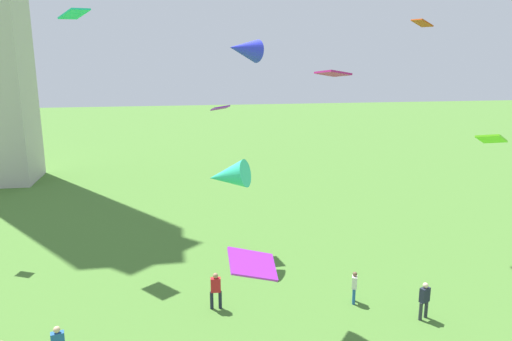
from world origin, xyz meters
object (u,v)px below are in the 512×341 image
kite_flying_1 (491,139)px  kite_flying_3 (74,14)px  kite_flying_10 (253,264)px  person_1 (354,285)px  person_3 (424,298)px  kite_flying_7 (422,23)px  person_2 (216,289)px  kite_flying_8 (227,176)px  kite_flying_5 (333,73)px  kite_flying_4 (244,49)px  kite_flying_0 (220,108)px

kite_flying_1 → kite_flying_3: size_ratio=0.99×
kite_flying_10 → person_1: bearing=33.0°
person_3 → kite_flying_7: kite_flying_7 is taller
person_2 → kite_flying_1: bearing=-173.1°
person_3 → kite_flying_3: kite_flying_3 is taller
kite_flying_7 → kite_flying_8: 14.52m
kite_flying_1 → kite_flying_8: size_ratio=0.66×
kite_flying_3 → kite_flying_5: (11.12, -10.61, -2.89)m
person_1 → person_3: person_3 is taller
person_2 → kite_flying_8: kite_flying_8 is taller
kite_flying_4 → kite_flying_8: (-0.34, 4.31, -6.80)m
kite_flying_10 → kite_flying_7: bearing=37.5°
kite_flying_7 → kite_flying_5: bearing=135.2°
person_2 → kite_flying_7: size_ratio=1.36×
kite_flying_7 → kite_flying_3: bearing=83.9°
person_3 → person_1: bearing=118.0°
person_1 → kite_flying_8: (-5.32, 6.15, 4.09)m
kite_flying_5 → kite_flying_10: (-3.60, -3.03, -6.20)m
kite_flying_3 → kite_flying_4: bearing=11.9°
kite_flying_1 → kite_flying_10: (-13.02, -6.34, -2.87)m
person_3 → kite_flying_4: bearing=128.7°
kite_flying_0 → kite_flying_5: bearing=-169.4°
person_2 → kite_flying_8: size_ratio=0.60×
kite_flying_3 → kite_flying_4: (8.26, -6.76, -1.95)m
person_1 → kite_flying_10: (-5.73, -5.04, 3.75)m
person_3 → kite_flying_1: size_ratio=0.90×
person_1 → kite_flying_4: kite_flying_4 is taller
kite_flying_0 → kite_flying_1: 14.82m
kite_flying_0 → kite_flying_10: (-0.33, -13.94, -3.85)m
person_1 → person_3: size_ratio=0.90×
kite_flying_1 → kite_flying_8: kite_flying_1 is taller
kite_flying_4 → person_3: bearing=37.6°
person_1 → person_2: 6.57m
kite_flying_3 → person_3: bearing=17.5°
kite_flying_5 → kite_flying_7: bearing=-53.9°
kite_flying_4 → kite_flying_10: size_ratio=1.15×
kite_flying_8 → kite_flying_7: bearing=125.4°
kite_flying_0 → kite_flying_8: (0.08, -2.75, -3.51)m
person_3 → kite_flying_0: (-7.93, 10.82, 7.50)m
kite_flying_5 → kite_flying_8: bearing=9.4°
kite_flying_4 → kite_flying_8: kite_flying_4 is taller
kite_flying_5 → kite_flying_4: bearing=24.7°
kite_flying_0 → kite_flying_3: bearing=86.0°
kite_flying_7 → kite_flying_8: bearing=93.7°
kite_flying_7 → person_3: bearing=154.7°
person_1 → person_2: bearing=106.8°
person_2 → kite_flying_0: size_ratio=1.18×
person_3 → kite_flying_10: (-8.26, -3.11, 3.65)m
person_1 → kite_flying_7: (6.43, 7.50, 12.51)m
kite_flying_7 → kite_flying_10: bearing=133.0°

